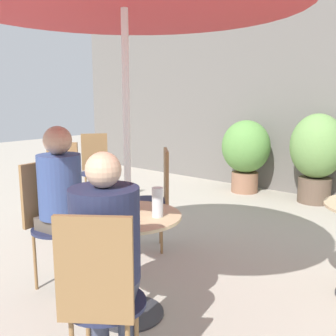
{
  "coord_description": "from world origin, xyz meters",
  "views": [
    {
      "loc": [
        1.83,
        -1.61,
        1.46
      ],
      "look_at": [
        0.07,
        0.49,
        0.95
      ],
      "focal_mm": 42.0,
      "sensor_mm": 36.0,
      "label": 1
    }
  ],
  "objects_px": {
    "bistro_chair_3": "(61,179)",
    "potted_plant_0": "(246,150)",
    "cafe_table_near": "(129,245)",
    "bistro_chair_0": "(49,213)",
    "seated_person_0": "(62,194)",
    "potted_plant_1": "(317,152)",
    "bistro_chair_4": "(95,164)",
    "bistro_chair_2": "(157,190)",
    "beer_glass_0": "(158,202)",
    "beer_glass_1": "(99,201)",
    "seated_person_1": "(106,249)",
    "bistro_chair_1": "(100,292)"
  },
  "relations": [
    {
      "from": "bistro_chair_3",
      "to": "potted_plant_0",
      "type": "height_order",
      "value": "potted_plant_0"
    },
    {
      "from": "potted_plant_0",
      "to": "cafe_table_near",
      "type": "bearing_deg",
      "value": -72.74
    },
    {
      "from": "bistro_chair_0",
      "to": "seated_person_0",
      "type": "bearing_deg",
      "value": -90.0
    },
    {
      "from": "potted_plant_1",
      "to": "potted_plant_0",
      "type": "bearing_deg",
      "value": -175.27
    },
    {
      "from": "bistro_chair_0",
      "to": "bistro_chair_3",
      "type": "height_order",
      "value": "same"
    },
    {
      "from": "bistro_chair_3",
      "to": "bistro_chair_4",
      "type": "bearing_deg",
      "value": 84.57
    },
    {
      "from": "bistro_chair_2",
      "to": "beer_glass_0",
      "type": "distance_m",
      "value": 1.22
    },
    {
      "from": "bistro_chair_0",
      "to": "bistro_chair_4",
      "type": "bearing_deg",
      "value": 35.33
    },
    {
      "from": "cafe_table_near",
      "to": "beer_glass_1",
      "type": "xyz_separation_m",
      "value": [
        -0.17,
        -0.09,
        0.29
      ]
    },
    {
      "from": "seated_person_1",
      "to": "potted_plant_0",
      "type": "bearing_deg",
      "value": -105.97
    },
    {
      "from": "potted_plant_0",
      "to": "beer_glass_0",
      "type": "bearing_deg",
      "value": -69.77
    },
    {
      "from": "cafe_table_near",
      "to": "bistro_chair_3",
      "type": "height_order",
      "value": "bistro_chair_3"
    },
    {
      "from": "bistro_chair_1",
      "to": "beer_glass_0",
      "type": "height_order",
      "value": "bistro_chair_1"
    },
    {
      "from": "bistro_chair_4",
      "to": "beer_glass_1",
      "type": "height_order",
      "value": "bistro_chair_4"
    },
    {
      "from": "seated_person_1",
      "to": "beer_glass_1",
      "type": "relative_size",
      "value": 7.44
    },
    {
      "from": "potted_plant_1",
      "to": "beer_glass_1",
      "type": "bearing_deg",
      "value": -91.55
    },
    {
      "from": "seated_person_1",
      "to": "bistro_chair_3",
      "type": "bearing_deg",
      "value": -65.65
    },
    {
      "from": "beer_glass_1",
      "to": "beer_glass_0",
      "type": "bearing_deg",
      "value": 28.46
    },
    {
      "from": "bistro_chair_2",
      "to": "potted_plant_0",
      "type": "bearing_deg",
      "value": 147.08
    },
    {
      "from": "seated_person_1",
      "to": "potted_plant_1",
      "type": "height_order",
      "value": "potted_plant_1"
    },
    {
      "from": "seated_person_1",
      "to": "seated_person_0",
      "type": "bearing_deg",
      "value": -59.95
    },
    {
      "from": "bistro_chair_4",
      "to": "bistro_chair_1",
      "type": "bearing_deg",
      "value": -91.8
    },
    {
      "from": "cafe_table_near",
      "to": "potted_plant_1",
      "type": "height_order",
      "value": "potted_plant_1"
    },
    {
      "from": "cafe_table_near",
      "to": "bistro_chair_0",
      "type": "bearing_deg",
      "value": -174.1
    },
    {
      "from": "cafe_table_near",
      "to": "potted_plant_1",
      "type": "distance_m",
      "value": 3.64
    },
    {
      "from": "bistro_chair_2",
      "to": "seated_person_0",
      "type": "xyz_separation_m",
      "value": [
        -0.0,
        -1.06,
        0.17
      ]
    },
    {
      "from": "seated_person_0",
      "to": "potted_plant_1",
      "type": "bearing_deg",
      "value": -14.5
    },
    {
      "from": "bistro_chair_0",
      "to": "beer_glass_0",
      "type": "bearing_deg",
      "value": -85.6
    },
    {
      "from": "potted_plant_0",
      "to": "potted_plant_1",
      "type": "distance_m",
      "value": 1.04
    },
    {
      "from": "bistro_chair_4",
      "to": "seated_person_1",
      "type": "bearing_deg",
      "value": -91.13
    },
    {
      "from": "bistro_chair_4",
      "to": "cafe_table_near",
      "type": "bearing_deg",
      "value": -87.6
    },
    {
      "from": "bistro_chair_0",
      "to": "bistro_chair_3",
      "type": "relative_size",
      "value": 1.0
    },
    {
      "from": "potted_plant_0",
      "to": "potted_plant_1",
      "type": "xyz_separation_m",
      "value": [
        1.03,
        0.09,
        0.06
      ]
    },
    {
      "from": "bistro_chair_3",
      "to": "seated_person_1",
      "type": "xyz_separation_m",
      "value": [
        2.12,
        -1.21,
        0.14
      ]
    },
    {
      "from": "seated_person_1",
      "to": "potted_plant_0",
      "type": "distance_m",
      "value": 4.31
    },
    {
      "from": "bistro_chair_0",
      "to": "bistro_chair_3",
      "type": "bearing_deg",
      "value": 45.25
    },
    {
      "from": "bistro_chair_3",
      "to": "bistro_chair_2",
      "type": "bearing_deg",
      "value": -19.42
    },
    {
      "from": "seated_person_0",
      "to": "beer_glass_1",
      "type": "bearing_deg",
      "value": -99.4
    },
    {
      "from": "seated_person_1",
      "to": "potted_plant_0",
      "type": "xyz_separation_m",
      "value": [
        -1.47,
        4.05,
        -0.08
      ]
    },
    {
      "from": "beer_glass_1",
      "to": "potted_plant_0",
      "type": "distance_m",
      "value": 3.76
    },
    {
      "from": "bistro_chair_2",
      "to": "potted_plant_1",
      "type": "bearing_deg",
      "value": 124.62
    },
    {
      "from": "beer_glass_0",
      "to": "potted_plant_0",
      "type": "distance_m",
      "value": 3.68
    },
    {
      "from": "beer_glass_0",
      "to": "cafe_table_near",
      "type": "bearing_deg",
      "value": -151.68
    },
    {
      "from": "bistro_chair_3",
      "to": "beer_glass_0",
      "type": "distance_m",
      "value": 2.02
    },
    {
      "from": "bistro_chair_0",
      "to": "bistro_chair_2",
      "type": "bearing_deg",
      "value": -13.94
    },
    {
      "from": "bistro_chair_2",
      "to": "potted_plant_0",
      "type": "height_order",
      "value": "potted_plant_0"
    },
    {
      "from": "cafe_table_near",
      "to": "beer_glass_0",
      "type": "relative_size",
      "value": 3.71
    },
    {
      "from": "cafe_table_near",
      "to": "seated_person_0",
      "type": "distance_m",
      "value": 0.68
    },
    {
      "from": "bistro_chair_1",
      "to": "potted_plant_1",
      "type": "relative_size",
      "value": 0.79
    },
    {
      "from": "bistro_chair_2",
      "to": "beer_glass_1",
      "type": "distance_m",
      "value": 1.2
    }
  ]
}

